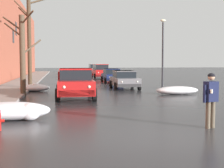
{
  "coord_description": "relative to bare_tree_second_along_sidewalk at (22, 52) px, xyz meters",
  "views": [
    {
      "loc": [
        -2.74,
        -7.88,
        2.12
      ],
      "look_at": [
        -0.37,
        6.11,
        1.08
      ],
      "focal_mm": 48.89,
      "sensor_mm": 36.0,
      "label": 1
    }
  ],
  "objects": [
    {
      "name": "suv_silver_queued_behind_truck",
      "position": [
        7.48,
        26.4,
        -1.72
      ],
      "size": [
        2.1,
        4.62,
        1.82
      ],
      "color": "#B7B7BC",
      "rests_on": "ground"
    },
    {
      "name": "pedestrian_with_coffee",
      "position": [
        7.05,
        -10.76,
        -1.68
      ],
      "size": [
        0.63,
        0.46,
        1.76
      ],
      "color": "brown",
      "rests_on": "ground"
    },
    {
      "name": "sedan_darkblue_parked_kerbside_mid",
      "position": [
        7.47,
        10.8,
        -1.96
      ],
      "size": [
        1.88,
        3.99,
        1.42
      ],
      "color": "navy",
      "rests_on": "ground"
    },
    {
      "name": "sedan_grey_parked_kerbside_close",
      "position": [
        7.27,
        3.62,
        -1.96
      ],
      "size": [
        2.01,
        4.02,
        1.42
      ],
      "color": "slate",
      "rests_on": "ground"
    },
    {
      "name": "pickup_truck_red_approaching_near_lane",
      "position": [
        3.16,
        -2.16,
        -1.83
      ],
      "size": [
        2.23,
        4.89,
        1.76
      ],
      "color": "red",
      "rests_on": "ground"
    },
    {
      "name": "suv_red_parked_far_down_block",
      "position": [
        7.33,
        18.76,
        -1.72
      ],
      "size": [
        2.14,
        4.46,
        1.82
      ],
      "color": "red",
      "rests_on": "ground"
    },
    {
      "name": "snow_bank_along_left_kerb",
      "position": [
        9.84,
        -0.96,
        -2.45
      ],
      "size": [
        2.83,
        1.18,
        0.53
      ],
      "color": "white",
      "rests_on": "ground"
    },
    {
      "name": "bare_tree_mid_block",
      "position": [
        0.04,
        4.47,
        1.24
      ],
      "size": [
        2.87,
        1.73,
        7.44
      ],
      "color": "#423323",
      "rests_on": "ground"
    },
    {
      "name": "street_lamp_post",
      "position": [
        10.3,
        3.34,
        0.36
      ],
      "size": [
        0.44,
        0.24,
        5.44
      ],
      "color": "#28282D",
      "rests_on": "ground"
    },
    {
      "name": "left_sidewalk_slab",
      "position": [
        -1.32,
        6.15,
        -2.64
      ],
      "size": [
        2.88,
        80.0,
        0.14
      ],
      "primitive_type": "cube",
      "color": "gray",
      "rests_on": "ground"
    },
    {
      "name": "snow_bank_near_corner_left",
      "position": [
        0.5,
        2.63,
        -2.45
      ],
      "size": [
        2.12,
        1.08,
        0.6
      ],
      "color": "white",
      "rests_on": "ground"
    },
    {
      "name": "snow_bank_mid_block_left",
      "position": [
        0.52,
        -8.28,
        -2.38
      ],
      "size": [
        2.96,
        1.21,
        0.66
      ],
      "color": "white",
      "rests_on": "ground"
    },
    {
      "name": "bare_tree_second_along_sidewalk",
      "position": [
        0.0,
        0.0,
        0.0
      ],
      "size": [
        2.41,
        3.28,
        5.11
      ],
      "color": "#4C3D2D",
      "rests_on": "ground"
    },
    {
      "name": "ground_plane",
      "position": [
        5.08,
        -11.85,
        -2.71
      ],
      "size": [
        200.0,
        200.0,
        0.0
      ],
      "primitive_type": "plane",
      "color": "#2B2B2D"
    }
  ]
}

